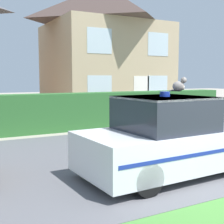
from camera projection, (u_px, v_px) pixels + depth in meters
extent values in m
cube|color=#5B5B60|center=(127.00, 154.00, 8.22)|extent=(28.00, 6.69, 0.01)
cube|color=#2D662D|center=(67.00, 112.00, 11.87)|extent=(14.75, 0.87, 1.42)
cylinder|color=black|center=(185.00, 146.00, 7.80)|extent=(0.59, 0.22, 0.58)
cylinder|color=black|center=(147.00, 179.00, 5.25)|extent=(0.59, 0.22, 0.58)
cylinder|color=black|center=(102.00, 159.00, 6.60)|extent=(0.59, 0.22, 0.58)
cube|color=silver|center=(170.00, 148.00, 6.50)|extent=(3.91, 1.93, 0.77)
cube|color=#232833|center=(164.00, 113.00, 6.33)|extent=(1.73, 1.66, 0.69)
cube|color=silver|center=(165.00, 98.00, 6.30)|extent=(1.73, 1.66, 0.04)
cube|color=navy|center=(203.00, 154.00, 5.73)|extent=(3.65, 0.15, 0.07)
cube|color=navy|center=(145.00, 138.00, 7.26)|extent=(3.65, 0.15, 0.07)
cylinder|color=#1933A5|center=(165.00, 94.00, 6.29)|extent=(0.21, 0.21, 0.10)
ellipsoid|color=gray|center=(178.00, 86.00, 6.25)|extent=(0.28, 0.28, 0.20)
ellipsoid|color=beige|center=(183.00, 87.00, 6.23)|extent=(0.11, 0.11, 0.11)
sphere|color=gray|center=(184.00, 80.00, 6.21)|extent=(0.12, 0.12, 0.12)
cone|color=gray|center=(184.00, 78.00, 6.18)|extent=(0.05, 0.05, 0.05)
cone|color=gray|center=(184.00, 78.00, 6.24)|extent=(0.05, 0.05, 0.05)
cylinder|color=gray|center=(174.00, 90.00, 6.36)|extent=(0.17, 0.15, 0.03)
cube|color=tan|center=(105.00, 68.00, 19.61)|extent=(6.74, 6.05, 5.25)
pyramid|color=#473833|center=(105.00, 5.00, 19.19)|extent=(7.07, 6.36, 2.39)
cube|color=white|center=(141.00, 95.00, 17.48)|extent=(1.00, 0.02, 2.10)
cube|color=silver|center=(100.00, 88.00, 16.21)|extent=(1.40, 0.02, 1.30)
cube|color=silver|center=(158.00, 87.00, 17.95)|extent=(1.40, 0.02, 1.30)
cube|color=silver|center=(100.00, 41.00, 15.94)|extent=(1.40, 0.02, 1.30)
cube|color=silver|center=(158.00, 44.00, 17.69)|extent=(1.40, 0.02, 1.30)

